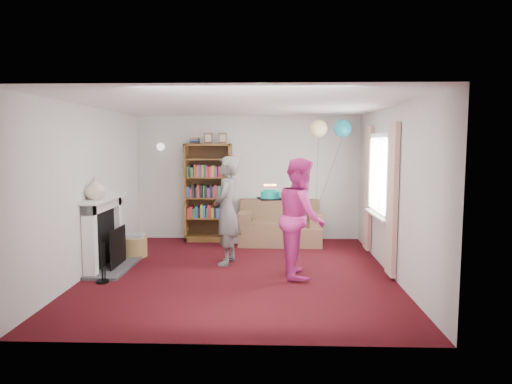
{
  "coord_description": "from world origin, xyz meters",
  "views": [
    {
      "loc": [
        0.47,
        -6.74,
        1.95
      ],
      "look_at": [
        0.22,
        0.6,
        1.16
      ],
      "focal_mm": 32.0,
      "sensor_mm": 36.0,
      "label": 1
    }
  ],
  "objects_px": {
    "sofa": "(280,227)",
    "birthday_cake": "(270,195)",
    "person_magenta": "(301,217)",
    "person_striped": "(227,211)",
    "bookcase": "(209,193)"
  },
  "relations": [
    {
      "from": "sofa",
      "to": "birthday_cake",
      "type": "relative_size",
      "value": 4.62
    },
    {
      "from": "sofa",
      "to": "birthday_cake",
      "type": "xyz_separation_m",
      "value": [
        -0.19,
        -2.01,
        0.86
      ]
    },
    {
      "from": "sofa",
      "to": "bookcase",
      "type": "bearing_deg",
      "value": 171.69
    },
    {
      "from": "person_magenta",
      "to": "birthday_cake",
      "type": "xyz_separation_m",
      "value": [
        -0.45,
        0.18,
        0.31
      ]
    },
    {
      "from": "person_magenta",
      "to": "person_striped",
      "type": "bearing_deg",
      "value": 57.83
    },
    {
      "from": "sofa",
      "to": "person_striped",
      "type": "distance_m",
      "value": 1.88
    },
    {
      "from": "person_striped",
      "to": "birthday_cake",
      "type": "relative_size",
      "value": 5.09
    },
    {
      "from": "person_striped",
      "to": "birthday_cake",
      "type": "bearing_deg",
      "value": 65.49
    },
    {
      "from": "sofa",
      "to": "person_magenta",
      "type": "height_order",
      "value": "person_magenta"
    },
    {
      "from": "bookcase",
      "to": "person_striped",
      "type": "xyz_separation_m",
      "value": [
        0.54,
        -1.81,
        -0.08
      ]
    },
    {
      "from": "sofa",
      "to": "person_striped",
      "type": "height_order",
      "value": "person_striped"
    },
    {
      "from": "person_magenta",
      "to": "sofa",
      "type": "bearing_deg",
      "value": 3.22
    },
    {
      "from": "bookcase",
      "to": "person_magenta",
      "type": "distance_m",
      "value": 2.96
    },
    {
      "from": "bookcase",
      "to": "person_magenta",
      "type": "xyz_separation_m",
      "value": [
        1.69,
        -2.43,
        -0.08
      ]
    },
    {
      "from": "bookcase",
      "to": "sofa",
      "type": "bearing_deg",
      "value": -9.42
    }
  ]
}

